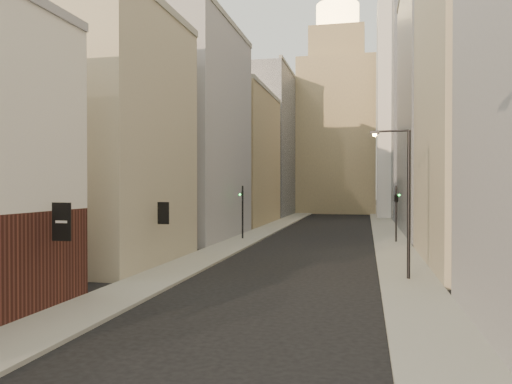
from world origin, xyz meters
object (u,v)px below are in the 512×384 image
white_tower (403,99)px  streetlamp_mid (405,195)px  clock_tower (337,119)px  traffic_light_right (396,200)px  traffic_light_left (243,203)px

white_tower → streetlamp_mid: 56.09m
clock_tower → streetlamp_mid: size_ratio=5.65×
clock_tower → white_tower: (11.00, -14.00, 0.97)m
clock_tower → streetlamp_mid: (7.28, -68.17, -13.10)m
traffic_light_right → clock_tower: bearing=-66.7°
traffic_light_left → traffic_light_right: 13.69m
streetlamp_mid → white_tower: bearing=92.7°
streetlamp_mid → clock_tower: bearing=102.7°
clock_tower → traffic_light_right: size_ratio=8.98×
clock_tower → traffic_light_left: size_ratio=8.98×
clock_tower → traffic_light_left: bearing=-96.5°
clock_tower → streetlamp_mid: 69.80m
white_tower → traffic_light_left: bearing=-114.6°
clock_tower → white_tower: size_ratio=1.08×
clock_tower → streetlamp_mid: clock_tower is taller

